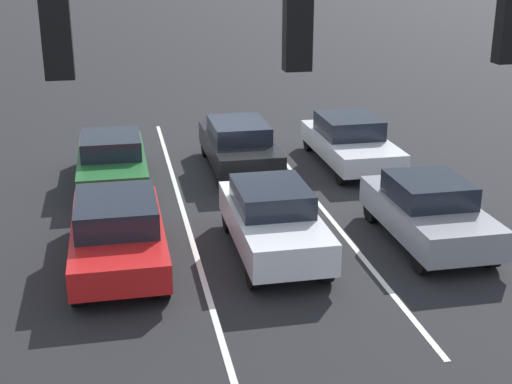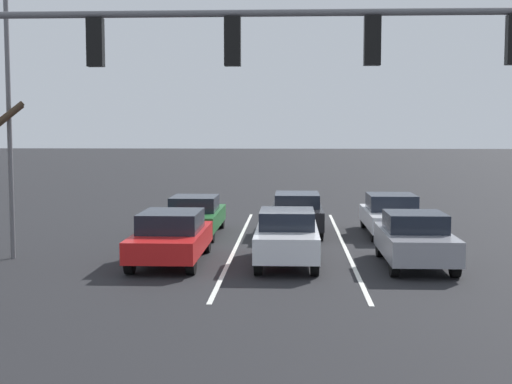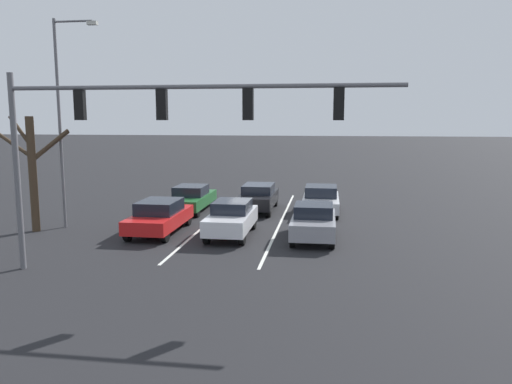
% 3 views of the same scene
% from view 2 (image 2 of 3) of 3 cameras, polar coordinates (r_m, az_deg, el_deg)
% --- Properties ---
extents(ground_plane, '(240.00, 240.00, 0.00)m').
position_cam_2_polar(ground_plane, '(25.93, 2.77, -3.41)').
color(ground_plane, black).
extents(lane_stripe_left_divider, '(0.12, 16.55, 0.01)m').
position_cam_2_polar(lane_stripe_left_divider, '(23.75, 7.02, -4.21)').
color(lane_stripe_left_divider, silver).
rests_on(lane_stripe_left_divider, ground_plane).
extents(lane_stripe_center_divider, '(0.12, 16.55, 0.01)m').
position_cam_2_polar(lane_stripe_center_divider, '(23.75, -1.50, -4.17)').
color(lane_stripe_center_divider, silver).
rests_on(lane_stripe_center_divider, ground_plane).
extents(car_red_rightlane_front, '(1.88, 4.53, 1.47)m').
position_cam_2_polar(car_red_rightlane_front, '(20.51, -6.81, -3.52)').
color(car_red_rightlane_front, red).
rests_on(car_red_rightlane_front, ground_plane).
extents(car_gray_leftlane_front, '(1.81, 4.06, 1.50)m').
position_cam_2_polar(car_gray_leftlane_front, '(20.30, 12.60, -3.69)').
color(car_gray_leftlane_front, gray).
rests_on(car_gray_leftlane_front, ground_plane).
extents(car_white_midlane_front, '(1.73, 4.20, 1.53)m').
position_cam_2_polar(car_white_midlane_front, '(20.10, 2.49, -3.56)').
color(car_white_midlane_front, silver).
rests_on(car_white_midlane_front, ground_plane).
extents(car_silver_leftlane_second, '(1.91, 4.57, 1.45)m').
position_cam_2_polar(car_silver_leftlane_second, '(26.28, 10.81, -1.77)').
color(car_silver_leftlane_second, silver).
rests_on(car_silver_leftlane_second, ground_plane).
extents(car_darkgreen_rightlane_second, '(1.83, 4.66, 1.41)m').
position_cam_2_polar(car_darkgreen_rightlane_second, '(25.81, -4.93, -1.86)').
color(car_darkgreen_rightlane_second, '#1E5928').
rests_on(car_darkgreen_rightlane_second, ground_plane).
extents(car_black_midlane_second, '(1.80, 4.54, 1.49)m').
position_cam_2_polar(car_black_midlane_second, '(26.05, 3.30, -1.62)').
color(car_black_midlane_second, black).
rests_on(car_black_midlane_second, ground_plane).
extents(traffic_signal_gantry, '(12.59, 0.37, 6.56)m').
position_cam_2_polar(traffic_signal_gantry, '(14.29, -4.46, 9.82)').
color(traffic_signal_gantry, slate).
rests_on(traffic_signal_gantry, ground_plane).
extents(street_lamp_right_shoulder, '(2.10, 0.24, 9.49)m').
position_cam_2_polar(street_lamp_right_shoulder, '(21.98, -18.75, 8.95)').
color(street_lamp_right_shoulder, slate).
rests_on(street_lamp_right_shoulder, ground_plane).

